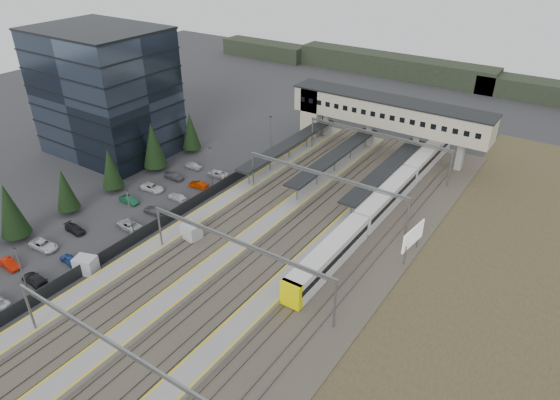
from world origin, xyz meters
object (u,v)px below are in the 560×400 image
Objects in this scene: billboard at (413,237)px; relay_cabin_near at (86,265)px; relay_cabin_far at (191,232)px; train at (386,199)px; office_building at (105,92)px; footbridge at (375,112)px.

relay_cabin_near is at bearing -141.56° from billboard.
train reaches higher than relay_cabin_far.
billboard is at bearing 25.83° from relay_cabin_far.
office_building is 4.18× the size of billboard.
billboard is (64.27, -1.54, -8.89)m from office_building.
footbridge is at bearing 123.11° from billboard.
relay_cabin_far is (6.30, 13.91, 0.05)m from relay_cabin_near.
office_building is 53.18m from footbridge.
office_building reaches higher than relay_cabin_far.
footbridge is (8.20, 45.47, 6.71)m from relay_cabin_far.
footbridge reaches higher than train.
office_building is 8.57× the size of relay_cabin_far.
office_building is 64.90m from billboard.
train is (26.79, 38.06, 0.83)m from relay_cabin_near.
relay_cabin_far is 0.07× the size of footbridge.
footbridge reaches higher than relay_cabin_far.
relay_cabin_far is at bearing 65.63° from relay_cabin_near.
footbridge reaches higher than billboard.
office_building is 0.60× the size of footbridge.
relay_cabin_far is 31.68m from train.
billboard reaches higher than relay_cabin_near.
relay_cabin_far is 0.05× the size of train.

